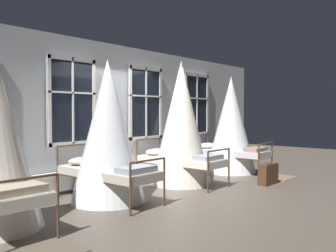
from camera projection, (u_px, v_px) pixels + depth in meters
name	position (u px, v px, depth m)	size (l,w,h in m)	color
ground	(156.00, 192.00, 7.01)	(21.26, 21.26, 0.00)	brown
back_wall_with_windows	(109.00, 114.00, 7.85)	(11.63, 0.10, 3.02)	silver
window_bank	(113.00, 138.00, 7.79)	(7.17, 0.10, 2.53)	black
cot_second	(108.00, 133.00, 6.28)	(1.30, 1.95, 2.46)	#4C3323
cot_third	(181.00, 125.00, 7.81)	(1.30, 1.96, 2.66)	#4C3323
cot_fourth	(231.00, 126.00, 9.34)	(1.30, 1.97, 2.48)	#4C3323
rug_fourth	(280.00, 177.00, 8.56)	(0.80, 0.56, 0.01)	brown
suitcase_dark	(268.00, 174.00, 7.77)	(0.57, 0.23, 0.47)	#472D1E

